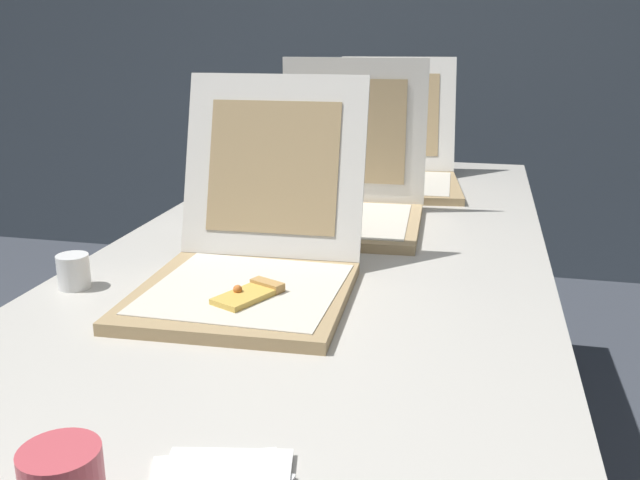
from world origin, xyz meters
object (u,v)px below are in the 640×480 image
(pizza_box_middle, at_px, (344,201))
(table, at_px, (327,263))
(pizza_box_back, at_px, (396,168))
(cup_white_mid, at_px, (210,213))
(pizza_box_front, at_px, (250,263))
(cup_white_near_left, at_px, (74,271))
(cup_white_far, at_px, (267,189))

(pizza_box_middle, bearing_deg, table, -93.77)
(pizza_box_back, bearing_deg, cup_white_mid, -132.19)
(pizza_box_front, bearing_deg, cup_white_mid, 118.57)
(cup_white_near_left, bearing_deg, pizza_box_front, 10.35)
(table, height_order, cup_white_near_left, cup_white_near_left)
(pizza_box_back, bearing_deg, pizza_box_middle, -106.11)
(cup_white_near_left, bearing_deg, table, 42.65)
(cup_white_far, bearing_deg, cup_white_mid, -101.50)
(table, distance_m, pizza_box_back, 0.66)
(table, xyz_separation_m, pizza_box_back, (0.08, 0.64, 0.10))
(pizza_box_front, xyz_separation_m, pizza_box_middle, (0.08, 0.50, 0.00))
(cup_white_near_left, bearing_deg, pizza_box_middle, 53.51)
(pizza_box_middle, relative_size, cup_white_far, 6.16)
(table, xyz_separation_m, cup_white_far, (-0.26, 0.37, 0.08))
(pizza_box_middle, relative_size, cup_white_mid, 6.16)
(pizza_box_back, xyz_separation_m, cup_white_far, (-0.33, -0.27, -0.02))
(pizza_box_front, relative_size, cup_white_mid, 7.87)
(pizza_box_back, relative_size, cup_white_far, 8.45)
(pizza_box_front, bearing_deg, cup_white_far, 102.36)
(pizza_box_front, relative_size, cup_white_far, 7.87)
(table, height_order, cup_white_mid, cup_white_mid)
(cup_white_near_left, height_order, cup_white_far, same)
(cup_white_far, bearing_deg, pizza_box_front, -75.50)
(cup_white_mid, xyz_separation_m, cup_white_far, (0.06, 0.29, 0.00))
(table, xyz_separation_m, pizza_box_front, (-0.08, -0.32, 0.10))
(pizza_box_back, height_order, cup_white_far, pizza_box_back)
(cup_white_far, bearing_deg, table, -55.49)
(pizza_box_middle, xyz_separation_m, cup_white_far, (-0.26, 0.19, -0.03))
(table, xyz_separation_m, pizza_box_middle, (0.00, 0.18, 0.10))
(pizza_box_middle, bearing_deg, cup_white_far, 140.97)
(pizza_box_front, bearing_deg, pizza_box_back, 78.71)
(pizza_box_back, distance_m, cup_white_far, 0.43)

